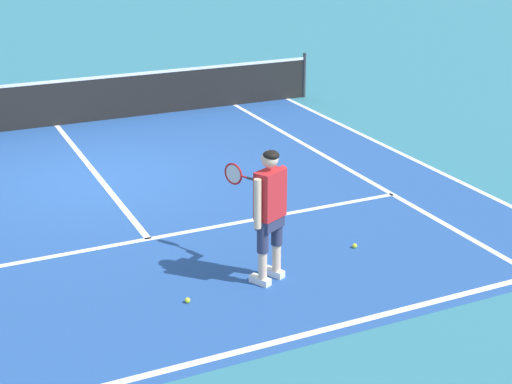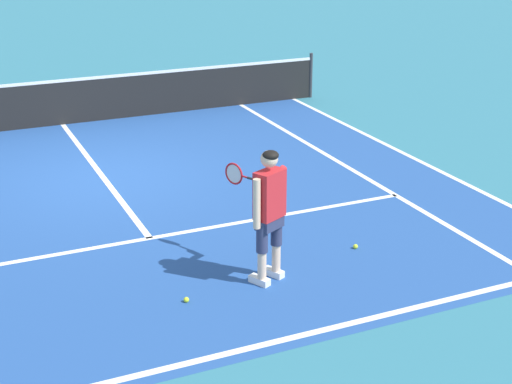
# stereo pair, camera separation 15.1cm
# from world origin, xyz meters

# --- Properties ---
(ground_plane) EXTENTS (80.00, 80.00, 0.00)m
(ground_plane) POSITION_xyz_m (0.00, 0.00, 0.00)
(ground_plane) COLOR teal
(court_inner_surface) EXTENTS (10.98, 9.96, 0.00)m
(court_inner_surface) POSITION_xyz_m (0.00, -1.16, 0.00)
(court_inner_surface) COLOR #234C93
(court_inner_surface) RESTS_ON ground
(line_baseline) EXTENTS (10.98, 0.10, 0.01)m
(line_baseline) POSITION_xyz_m (0.00, -5.95, 0.00)
(line_baseline) COLOR white
(line_baseline) RESTS_ON ground
(line_service) EXTENTS (8.23, 0.10, 0.01)m
(line_service) POSITION_xyz_m (0.00, -2.78, 0.00)
(line_service) COLOR white
(line_service) RESTS_ON ground
(line_centre_service) EXTENTS (0.10, 6.40, 0.01)m
(line_centre_service) POSITION_xyz_m (0.00, 0.42, 0.00)
(line_centre_service) COLOR white
(line_centre_service) RESTS_ON ground
(line_singles_right) EXTENTS (0.10, 9.56, 0.01)m
(line_singles_right) POSITION_xyz_m (4.12, -1.16, 0.00)
(line_singles_right) COLOR white
(line_singles_right) RESTS_ON ground
(line_doubles_right) EXTENTS (0.10, 9.56, 0.01)m
(line_doubles_right) POSITION_xyz_m (5.49, -1.16, 0.00)
(line_doubles_right) COLOR white
(line_doubles_right) RESTS_ON ground
(tennis_net) EXTENTS (11.96, 0.08, 1.07)m
(tennis_net) POSITION_xyz_m (0.00, 3.62, 0.50)
(tennis_net) COLOR #333338
(tennis_net) RESTS_ON ground
(tennis_player) EXTENTS (0.56, 1.23, 1.71)m
(tennis_player) POSITION_xyz_m (0.99, -4.60, 0.99)
(tennis_player) COLOR white
(tennis_player) RESTS_ON ground
(tennis_ball_near_feet) EXTENTS (0.07, 0.07, 0.07)m
(tennis_ball_near_feet) POSITION_xyz_m (2.47, -4.26, 0.03)
(tennis_ball_near_feet) COLOR #CCE02D
(tennis_ball_near_feet) RESTS_ON ground
(tennis_ball_by_baseline) EXTENTS (0.07, 0.07, 0.07)m
(tennis_ball_by_baseline) POSITION_xyz_m (-0.13, -4.73, 0.03)
(tennis_ball_by_baseline) COLOR #CCE02D
(tennis_ball_by_baseline) RESTS_ON ground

